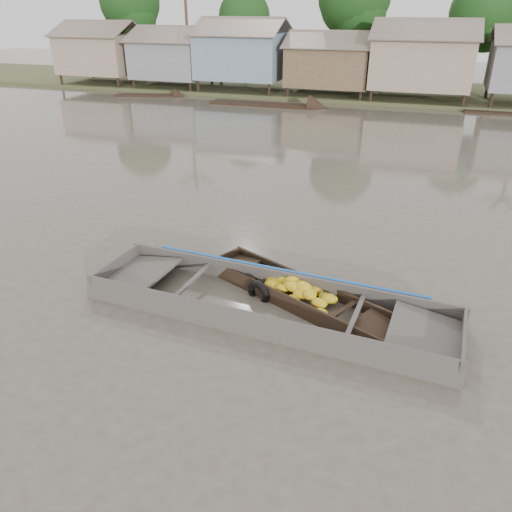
% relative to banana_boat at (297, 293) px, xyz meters
% --- Properties ---
extents(ground, '(120.00, 120.00, 0.00)m').
position_rel_banana_boat_xyz_m(ground, '(-1.11, -1.25, -0.13)').
color(ground, '#4F463D').
rests_on(ground, ground).
extents(riverbank, '(120.00, 12.47, 10.22)m').
position_rel_banana_boat_xyz_m(riverbank, '(1.92, 30.61, 2.94)').
color(riverbank, '#384723').
rests_on(riverbank, ground).
extents(banana_boat, '(5.12, 3.24, 0.71)m').
position_rel_banana_boat_xyz_m(banana_boat, '(0.00, 0.00, 0.00)').
color(banana_boat, black).
rests_on(banana_boat, ground).
extents(viewer_boat, '(8.42, 2.68, 0.67)m').
position_rel_banana_boat_xyz_m(viewer_boat, '(-0.44, -0.73, -0.05)').
color(viewer_boat, '#46403C').
rests_on(viewer_boat, ground).
extents(distant_boats, '(40.96, 3.41, 0.35)m').
position_rel_banana_boat_xyz_m(distant_boats, '(2.75, 24.15, -0.18)').
color(distant_boats, black).
rests_on(distant_boats, ground).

